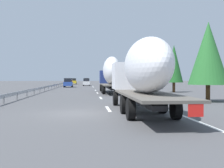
{
  "coord_description": "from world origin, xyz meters",
  "views": [
    {
      "loc": [
        -15.62,
        -0.44,
        2.0
      ],
      "look_at": [
        14.38,
        -3.17,
        1.34
      ],
      "focal_mm": 43.97,
      "sensor_mm": 36.0,
      "label": 1
    }
  ],
  "objects_px": {
    "car_blue_sedan": "(68,83)",
    "car_red_compact": "(87,81)",
    "truck_lead": "(111,73)",
    "car_white_van": "(86,82)",
    "road_sign": "(121,76)",
    "car_yellow_coupe": "(73,81)",
    "truck_trailing": "(142,72)"
  },
  "relations": [
    {
      "from": "car_red_compact",
      "to": "road_sign",
      "type": "distance_m",
      "value": 54.15
    },
    {
      "from": "truck_lead",
      "to": "car_blue_sedan",
      "type": "bearing_deg",
      "value": 16.98
    },
    {
      "from": "car_white_van",
      "to": "road_sign",
      "type": "distance_m",
      "value": 20.78
    },
    {
      "from": "truck_lead",
      "to": "car_white_van",
      "type": "relative_size",
      "value": 3.28
    },
    {
      "from": "car_yellow_coupe",
      "to": "car_blue_sedan",
      "type": "bearing_deg",
      "value": -179.52
    },
    {
      "from": "car_yellow_coupe",
      "to": "truck_trailing",
      "type": "bearing_deg",
      "value": -174.07
    },
    {
      "from": "truck_lead",
      "to": "car_blue_sedan",
      "type": "relative_size",
      "value": 3.35
    },
    {
      "from": "car_blue_sedan",
      "to": "road_sign",
      "type": "bearing_deg",
      "value": -130.29
    },
    {
      "from": "truck_lead",
      "to": "truck_trailing",
      "type": "distance_m",
      "value": 20.74
    },
    {
      "from": "car_yellow_coupe",
      "to": "car_white_van",
      "type": "xyz_separation_m",
      "value": [
        -16.43,
        -4.12,
        -0.01
      ]
    },
    {
      "from": "car_white_van",
      "to": "car_red_compact",
      "type": "relative_size",
      "value": 0.96
    },
    {
      "from": "car_yellow_coupe",
      "to": "road_sign",
      "type": "bearing_deg",
      "value": -163.72
    },
    {
      "from": "car_blue_sedan",
      "to": "road_sign",
      "type": "distance_m",
      "value": 13.61
    },
    {
      "from": "truck_lead",
      "to": "car_red_compact",
      "type": "distance_m",
      "value": 68.76
    },
    {
      "from": "truck_lead",
      "to": "truck_trailing",
      "type": "bearing_deg",
      "value": -180.0
    },
    {
      "from": "car_white_van",
      "to": "truck_lead",
      "type": "bearing_deg",
      "value": -174.49
    },
    {
      "from": "car_red_compact",
      "to": "road_sign",
      "type": "height_order",
      "value": "road_sign"
    },
    {
      "from": "truck_lead",
      "to": "car_blue_sedan",
      "type": "xyz_separation_m",
      "value": [
        23.66,
        7.23,
        -1.67
      ]
    },
    {
      "from": "car_blue_sedan",
      "to": "car_yellow_coupe",
      "type": "bearing_deg",
      "value": 0.48
    },
    {
      "from": "truck_trailing",
      "to": "car_red_compact",
      "type": "height_order",
      "value": "truck_trailing"
    },
    {
      "from": "truck_trailing",
      "to": "car_red_compact",
      "type": "distance_m",
      "value": 89.47
    },
    {
      "from": "truck_lead",
      "to": "road_sign",
      "type": "xyz_separation_m",
      "value": [
        14.91,
        -3.1,
        -0.28
      ]
    },
    {
      "from": "car_yellow_coupe",
      "to": "truck_lead",
      "type": "bearing_deg",
      "value": -171.69
    },
    {
      "from": "truck_lead",
      "to": "road_sign",
      "type": "bearing_deg",
      "value": -11.74
    },
    {
      "from": "truck_trailing",
      "to": "car_white_van",
      "type": "bearing_deg",
      "value": 3.45
    },
    {
      "from": "car_blue_sedan",
      "to": "car_red_compact",
      "type": "relative_size",
      "value": 0.94
    },
    {
      "from": "truck_trailing",
      "to": "car_white_van",
      "type": "height_order",
      "value": "truck_trailing"
    },
    {
      "from": "car_white_van",
      "to": "car_blue_sedan",
      "type": "bearing_deg",
      "value": 160.47
    },
    {
      "from": "truck_trailing",
      "to": "car_yellow_coupe",
      "type": "height_order",
      "value": "truck_trailing"
    },
    {
      "from": "car_yellow_coupe",
      "to": "car_white_van",
      "type": "distance_m",
      "value": 16.94
    },
    {
      "from": "truck_trailing",
      "to": "road_sign",
      "type": "height_order",
      "value": "truck_trailing"
    },
    {
      "from": "car_blue_sedan",
      "to": "car_red_compact",
      "type": "xyz_separation_m",
      "value": [
        44.99,
        -3.84,
        0.0
      ]
    }
  ]
}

